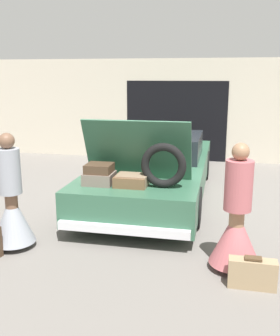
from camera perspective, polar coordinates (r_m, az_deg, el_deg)
The scene contains 6 objects.
ground_plane at distance 7.94m, azimuth 2.07°, elevation -3.96°, with size 40.00×40.00×0.00m, color slate.
garage_wall_back at distance 11.12m, azimuth 5.32°, elevation 8.32°, with size 12.00×0.14×2.80m.
car at distance 7.78m, azimuth 2.09°, elevation -0.07°, with size 2.02×5.09×1.71m.
person_left at distance 5.74m, azimuth -18.09°, elevation -5.51°, with size 0.59×0.59×1.62m.
person_right at distance 5.00m, azimuth 13.78°, elevation -8.17°, with size 0.64×0.64×1.60m.
suitcase_beside_right_person at distance 4.79m, azimuth 15.98°, elevation -14.49°, with size 0.54×0.18×0.37m.
Camera 1 is at (1.29, -7.47, 2.38)m, focal length 42.00 mm.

